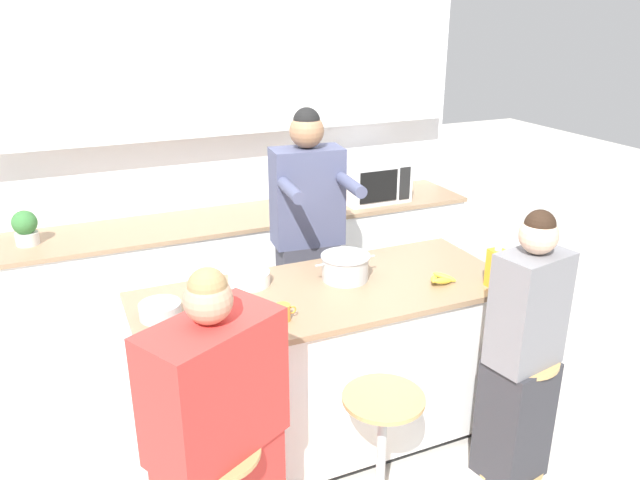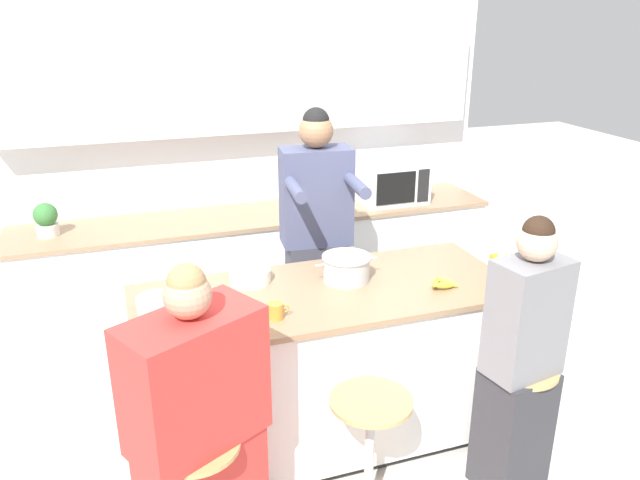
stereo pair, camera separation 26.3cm
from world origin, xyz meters
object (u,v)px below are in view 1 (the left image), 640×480
(coffee_cup_far, at_px, (283,312))
(potted_plant, at_px, (25,227))
(bar_stool_rightmost, at_px, (514,407))
(person_seated_near, at_px, (522,361))
(bar_stool_center, at_px, (381,451))
(microwave, at_px, (373,180))
(cooking_pot, at_px, (345,267))
(person_cooking, at_px, (308,250))
(kitchen_island, at_px, (326,366))
(banana_bunch, at_px, (441,279))
(juice_carton, at_px, (496,268))
(fruit_bowl, at_px, (160,310))
(person_wrapped_blanket, at_px, (219,445))
(coffee_cup_near, at_px, (212,311))

(coffee_cup_far, xyz_separation_m, potted_plant, (-1.10, 1.64, 0.04))
(bar_stool_rightmost, bearing_deg, person_seated_near, -124.25)
(bar_stool_rightmost, distance_m, coffee_cup_far, 1.32)
(bar_stool_center, xyz_separation_m, microwave, (1.02, 2.02, 0.68))
(bar_stool_rightmost, distance_m, cooking_pot, 1.13)
(bar_stool_rightmost, xyz_separation_m, person_cooking, (-0.61, 1.28, 0.51))
(microwave, bearing_deg, cooking_pot, -123.69)
(kitchen_island, distance_m, cooking_pot, 0.55)
(kitchen_island, distance_m, bar_stool_center, 0.63)
(person_cooking, distance_m, banana_bunch, 0.94)
(bar_stool_center, bearing_deg, juice_carton, 20.33)
(fruit_bowl, relative_size, coffee_cup_far, 1.88)
(person_wrapped_blanket, relative_size, person_seated_near, 0.99)
(cooking_pot, height_order, coffee_cup_far, cooking_pot)
(person_cooking, relative_size, coffee_cup_near, 15.33)
(bar_stool_center, xyz_separation_m, cooking_pot, (0.15, 0.71, 0.63))
(person_wrapped_blanket, xyz_separation_m, banana_bunch, (1.35, 0.47, 0.28))
(person_cooking, relative_size, microwave, 3.54)
(person_wrapped_blanket, xyz_separation_m, potted_plant, (-0.65, 2.07, 0.34))
(fruit_bowl, relative_size, microwave, 0.40)
(coffee_cup_far, relative_size, potted_plant, 0.48)
(microwave, distance_m, potted_plant, 2.44)
(bar_stool_rightmost, bearing_deg, person_cooking, 115.58)
(cooking_pot, bearing_deg, banana_bunch, -30.80)
(kitchen_island, height_order, person_wrapped_blanket, person_wrapped_blanket)
(potted_plant, bearing_deg, microwave, -0.82)
(coffee_cup_near, bearing_deg, microwave, 41.49)
(person_cooking, height_order, person_wrapped_blanket, person_cooking)
(bar_stool_center, relative_size, microwave, 1.34)
(banana_bunch, relative_size, microwave, 0.36)
(person_wrapped_blanket, height_order, coffee_cup_far, person_wrapped_blanket)
(microwave, bearing_deg, coffee_cup_far, -129.86)
(cooking_pot, relative_size, coffee_cup_far, 3.32)
(juice_carton, relative_size, microwave, 0.45)
(fruit_bowl, bearing_deg, cooking_pot, 2.46)
(coffee_cup_far, height_order, banana_bunch, coffee_cup_far)
(person_seated_near, bearing_deg, potted_plant, 126.06)
(bar_stool_center, distance_m, bar_stool_rightmost, 0.79)
(banana_bunch, height_order, microwave, microwave)
(person_wrapped_blanket, bearing_deg, potted_plant, 80.07)
(person_seated_near, distance_m, juice_carton, 0.49)
(bar_stool_rightmost, height_order, coffee_cup_far, coffee_cup_far)
(kitchen_island, relative_size, bar_stool_center, 2.96)
(microwave, bearing_deg, kitchen_island, -126.28)
(person_wrapped_blanket, height_order, cooking_pot, person_wrapped_blanket)
(bar_stool_center, xyz_separation_m, fruit_bowl, (-0.84, 0.67, 0.59))
(kitchen_island, height_order, juice_carton, juice_carton)
(kitchen_island, height_order, bar_stool_rightmost, kitchen_island)
(cooking_pot, relative_size, banana_bunch, 1.98)
(fruit_bowl, xyz_separation_m, coffee_cup_near, (0.22, -0.10, 0.00))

